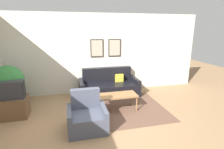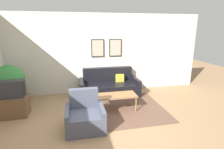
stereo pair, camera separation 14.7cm
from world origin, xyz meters
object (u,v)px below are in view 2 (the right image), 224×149
Objects in this scene: potted_plant_tall at (9,81)px; couch at (109,86)px; tv at (12,89)px; coffee_table at (117,96)px; armchair at (85,117)px.

couch is at bearing 9.92° from potted_plant_tall.
coffee_table is at bearing -5.22° from tv.
coffee_table is 1.85× the size of tv.
potted_plant_tall is at bearing -170.08° from couch.
potted_plant_tall is (-1.94, 1.43, 0.54)m from armchair.
couch is 2.97m from potted_plant_tall.
tv reaches higher than armchair.
tv is at bearing -65.76° from potted_plant_tall.
potted_plant_tall is at bearing 114.24° from tv.
couch is 2.26× the size of armchair.
couch is 2.87m from tv.
armchair is at bearing -36.32° from potted_plant_tall.
potted_plant_tall is (-0.21, 0.47, 0.08)m from tv.
tv is 2.03m from armchair.
couch is at bearing 88.37° from coffee_table.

